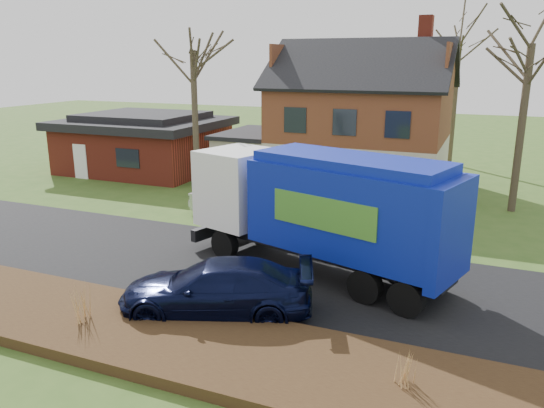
% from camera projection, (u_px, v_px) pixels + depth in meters
% --- Properties ---
extents(ground, '(120.00, 120.00, 0.00)m').
position_uv_depth(ground, '(211.00, 263.00, 18.86)').
color(ground, '#34531B').
rests_on(ground, ground).
extents(road, '(80.00, 7.00, 0.02)m').
position_uv_depth(road, '(211.00, 263.00, 18.86)').
color(road, black).
rests_on(road, ground).
extents(mulch_verge, '(80.00, 3.50, 0.30)m').
position_uv_depth(mulch_verge, '(115.00, 326.00, 14.09)').
color(mulch_verge, black).
rests_on(mulch_verge, ground).
extents(main_house, '(12.95, 8.95, 9.26)m').
position_uv_depth(main_house, '(353.00, 114.00, 29.65)').
color(main_house, '#BCAF98').
rests_on(main_house, ground).
extents(ranch_house, '(9.80, 8.20, 3.70)m').
position_uv_depth(ranch_house, '(144.00, 142.00, 34.39)').
color(ranch_house, maroon).
rests_on(ranch_house, ground).
extents(garbage_truck, '(9.95, 5.30, 4.12)m').
position_uv_depth(garbage_truck, '(323.00, 206.00, 17.36)').
color(garbage_truck, black).
rests_on(garbage_truck, ground).
extents(silver_sedan, '(4.48, 3.01, 1.40)m').
position_uv_depth(silver_sedan, '(229.00, 205.00, 23.73)').
color(silver_sedan, '#B4B6BC').
rests_on(silver_sedan, ground).
extents(navy_wagon, '(5.86, 3.94, 1.58)m').
position_uv_depth(navy_wagon, '(216.00, 288.00, 14.87)').
color(navy_wagon, black).
rests_on(navy_wagon, ground).
extents(tree_front_west, '(3.48, 3.48, 10.36)m').
position_uv_depth(tree_front_west, '(192.00, 27.00, 25.78)').
color(tree_front_west, '#463A2A').
rests_on(tree_front_west, ground).
extents(tree_front_east, '(3.96, 3.96, 10.99)m').
position_uv_depth(tree_front_east, '(536.00, 14.00, 23.02)').
color(tree_front_east, '#423728').
rests_on(tree_front_east, ground).
extents(tree_back, '(3.49, 3.49, 11.05)m').
position_uv_depth(tree_back, '(462.00, 24.00, 34.32)').
color(tree_back, '#423827').
rests_on(tree_back, ground).
extents(grass_clump_mid, '(0.38, 0.31, 1.05)m').
position_uv_depth(grass_clump_mid, '(82.00, 302.00, 13.98)').
color(grass_clump_mid, tan).
rests_on(grass_clump_mid, mulch_verge).
extents(grass_clump_east, '(0.35, 0.29, 0.87)m').
position_uv_depth(grass_clump_east, '(405.00, 368.00, 11.14)').
color(grass_clump_east, tan).
rests_on(grass_clump_east, mulch_verge).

